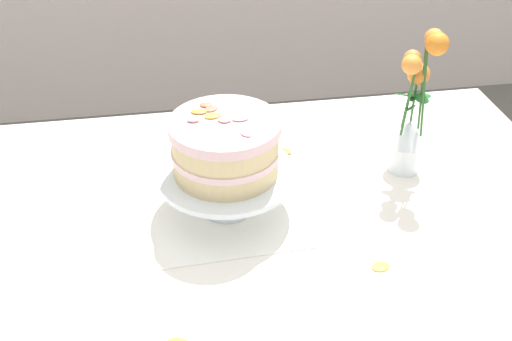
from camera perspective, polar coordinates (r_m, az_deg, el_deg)
dining_table at (r=1.33m, az=1.92°, el=-8.40°), size 1.40×1.00×0.74m
linen_napkin at (r=1.32m, az=-2.69°, el=-3.58°), size 0.33×0.33×0.00m
cake_stand at (r=1.27m, az=-2.78°, el=-0.69°), size 0.29×0.29×0.10m
layer_cake at (r=1.23m, az=-2.89°, el=2.28°), size 0.22×0.22×0.13m
flower_vase at (r=1.41m, az=14.41°, el=5.00°), size 0.09×0.10×0.35m
loose_petal_0 at (r=1.20m, az=11.59°, el=-8.80°), size 0.04×0.03×0.00m
loose_petal_2 at (r=1.50m, az=2.75°, el=1.83°), size 0.04×0.04×0.01m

